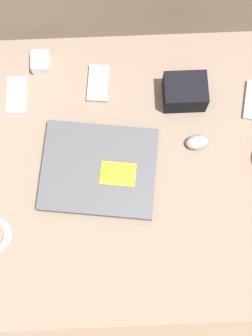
{
  "coord_description": "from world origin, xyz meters",
  "views": [
    {
      "loc": [
        -0.01,
        -0.3,
        1.35
      ],
      "look_at": [
        0.0,
        0.0,
        0.17
      ],
      "focal_mm": 50.0,
      "sensor_mm": 36.0,
      "label": 1
    }
  ],
  "objects_px": {
    "laptop": "(99,169)",
    "computer_mouse": "(197,142)",
    "phone_silver": "(17,95)",
    "phone_small": "(98,83)",
    "camera_pouch": "(185,92)",
    "charger_brick": "(41,62)"
  },
  "relations": [
    {
      "from": "camera_pouch",
      "to": "computer_mouse",
      "type": "bearing_deg",
      "value": -79.21
    },
    {
      "from": "phone_silver",
      "to": "charger_brick",
      "type": "height_order",
      "value": "charger_brick"
    },
    {
      "from": "camera_pouch",
      "to": "charger_brick",
      "type": "xyz_separation_m",
      "value": [
        -0.39,
        0.11,
        -0.02
      ]
    },
    {
      "from": "laptop",
      "to": "phone_silver",
      "type": "relative_size",
      "value": 3.01
    },
    {
      "from": "phone_silver",
      "to": "phone_small",
      "type": "xyz_separation_m",
      "value": [
        0.22,
        0.02,
        0.0
      ]
    },
    {
      "from": "phone_silver",
      "to": "charger_brick",
      "type": "bearing_deg",
      "value": 53.3
    },
    {
      "from": "computer_mouse",
      "to": "charger_brick",
      "type": "bearing_deg",
      "value": 140.72
    },
    {
      "from": "laptop",
      "to": "computer_mouse",
      "type": "bearing_deg",
      "value": 20.89
    },
    {
      "from": "laptop",
      "to": "phone_small",
      "type": "xyz_separation_m",
      "value": [
        0.0,
        0.25,
        -0.01
      ]
    },
    {
      "from": "computer_mouse",
      "to": "phone_silver",
      "type": "height_order",
      "value": "computer_mouse"
    },
    {
      "from": "laptop",
      "to": "phone_small",
      "type": "height_order",
      "value": "laptop"
    },
    {
      "from": "camera_pouch",
      "to": "phone_small",
      "type": "bearing_deg",
      "value": 168.27
    },
    {
      "from": "laptop",
      "to": "charger_brick",
      "type": "distance_m",
      "value": 0.34
    },
    {
      "from": "camera_pouch",
      "to": "charger_brick",
      "type": "height_order",
      "value": "camera_pouch"
    },
    {
      "from": "laptop",
      "to": "phone_silver",
      "type": "bearing_deg",
      "value": 142.35
    },
    {
      "from": "computer_mouse",
      "to": "laptop",
      "type": "bearing_deg",
      "value": -175.06
    },
    {
      "from": "laptop",
      "to": "phone_small",
      "type": "relative_size",
      "value": 2.92
    },
    {
      "from": "computer_mouse",
      "to": "camera_pouch",
      "type": "distance_m",
      "value": 0.14
    },
    {
      "from": "camera_pouch",
      "to": "charger_brick",
      "type": "relative_size",
      "value": 2.01
    },
    {
      "from": "phone_small",
      "to": "camera_pouch",
      "type": "height_order",
      "value": "camera_pouch"
    },
    {
      "from": "laptop",
      "to": "camera_pouch",
      "type": "distance_m",
      "value": 0.31
    },
    {
      "from": "phone_silver",
      "to": "camera_pouch",
      "type": "relative_size",
      "value": 0.95
    }
  ]
}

